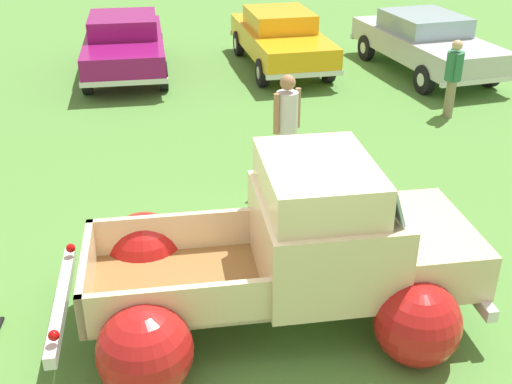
# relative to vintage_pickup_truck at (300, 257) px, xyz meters

# --- Properties ---
(ground_plane) EXTENTS (80.00, 80.00, 0.00)m
(ground_plane) POSITION_rel_vintage_pickup_truck_xyz_m (-0.39, -0.03, -0.76)
(ground_plane) COLOR #548C3D
(vintage_pickup_truck) EXTENTS (4.73, 3.00, 1.96)m
(vintage_pickup_truck) POSITION_rel_vintage_pickup_truck_xyz_m (0.00, 0.00, 0.00)
(vintage_pickup_truck) COLOR black
(vintage_pickup_truck) RESTS_ON ground
(show_car_0) EXTENTS (2.25, 4.61, 1.43)m
(show_car_0) POSITION_rel_vintage_pickup_truck_xyz_m (-2.86, 9.92, 0.03)
(show_car_0) COLOR black
(show_car_0) RESTS_ON ground
(show_car_1) EXTENTS (2.38, 4.69, 1.43)m
(show_car_1) POSITION_rel_vintage_pickup_truck_xyz_m (1.06, 10.15, 0.03)
(show_car_1) COLOR black
(show_car_1) RESTS_ON ground
(show_car_2) EXTENTS (2.85, 5.01, 1.43)m
(show_car_2) POSITION_rel_vintage_pickup_truck_xyz_m (4.62, 9.40, 0.03)
(show_car_2) COLOR black
(show_car_2) RESTS_ON ground
(spectator_0) EXTENTS (0.49, 0.47, 1.85)m
(spectator_0) POSITION_rel_vintage_pickup_truck_xyz_m (0.30, 3.34, 0.31)
(spectator_0) COLOR #4C4742
(spectator_0) RESTS_ON ground
(spectator_1) EXTENTS (0.37, 0.54, 1.59)m
(spectator_1) POSITION_rel_vintage_pickup_truck_xyz_m (4.11, 6.22, 0.15)
(spectator_1) COLOR gray
(spectator_1) RESTS_ON ground
(lane_cone_1) EXTENTS (0.36, 0.36, 0.63)m
(lane_cone_1) POSITION_rel_vintage_pickup_truck_xyz_m (2.23, 0.83, -0.45)
(lane_cone_1) COLOR black
(lane_cone_1) RESTS_ON ground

